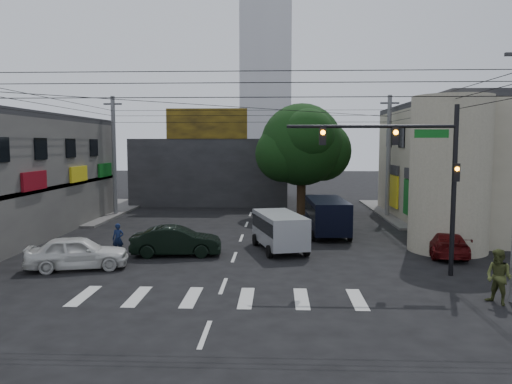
# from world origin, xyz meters

# --- Properties ---
(ground) EXTENTS (160.00, 160.00, 0.00)m
(ground) POSITION_xyz_m (0.00, 0.00, 0.00)
(ground) COLOR black
(ground) RESTS_ON ground
(sidewalk_far_left) EXTENTS (16.00, 16.00, 0.15)m
(sidewalk_far_left) POSITION_xyz_m (-18.00, 18.00, 0.07)
(sidewalk_far_left) COLOR #514F4C
(sidewalk_far_left) RESTS_ON ground
(sidewalk_far_right) EXTENTS (16.00, 16.00, 0.15)m
(sidewalk_far_right) POSITION_xyz_m (18.00, 18.00, 0.07)
(sidewalk_far_right) COLOR #514F4C
(sidewalk_far_right) RESTS_ON ground
(building_right) EXTENTS (14.00, 18.00, 8.00)m
(building_right) POSITION_xyz_m (18.00, 13.00, 4.00)
(building_right) COLOR gray
(building_right) RESTS_ON ground
(corner_column) EXTENTS (4.00, 4.00, 8.00)m
(corner_column) POSITION_xyz_m (11.00, 4.00, 4.00)
(corner_column) COLOR gray
(corner_column) RESTS_ON ground
(building_far) EXTENTS (14.00, 10.00, 6.00)m
(building_far) POSITION_xyz_m (-4.00, 26.00, 3.00)
(building_far) COLOR #232326
(building_far) RESTS_ON ground
(billboard) EXTENTS (7.00, 0.30, 2.60)m
(billboard) POSITION_xyz_m (-4.00, 21.10, 7.30)
(billboard) COLOR olive
(billboard) RESTS_ON building_far
(tower_distant) EXTENTS (9.00, 9.00, 44.00)m
(tower_distant) POSITION_xyz_m (0.00, 70.00, 22.00)
(tower_distant) COLOR silver
(tower_distant) RESTS_ON ground
(street_tree) EXTENTS (6.40, 6.40, 8.70)m
(street_tree) POSITION_xyz_m (4.00, 17.00, 5.47)
(street_tree) COLOR black
(street_tree) RESTS_ON ground
(traffic_gantry) EXTENTS (7.10, 0.35, 7.20)m
(traffic_gantry) POSITION_xyz_m (7.82, -1.00, 4.83)
(traffic_gantry) COLOR black
(traffic_gantry) RESTS_ON ground
(utility_pole_far_left) EXTENTS (0.32, 0.32, 9.20)m
(utility_pole_far_left) POSITION_xyz_m (-10.50, 16.00, 4.60)
(utility_pole_far_left) COLOR #59595B
(utility_pole_far_left) RESTS_ON ground
(utility_pole_far_right) EXTENTS (0.32, 0.32, 9.20)m
(utility_pole_far_right) POSITION_xyz_m (10.50, 16.00, 4.60)
(utility_pole_far_right) COLOR #59595B
(utility_pole_far_right) RESTS_ON ground
(dark_sedan) EXTENTS (2.41, 4.75, 1.47)m
(dark_sedan) POSITION_xyz_m (-2.92, 2.27, 0.73)
(dark_sedan) COLOR black
(dark_sedan) RESTS_ON ground
(white_compact) EXTENTS (3.85, 5.22, 1.49)m
(white_compact) POSITION_xyz_m (-6.79, -0.58, 0.75)
(white_compact) COLOR silver
(white_compact) RESTS_ON ground
(maroon_sedan) EXTENTS (2.59, 4.69, 1.26)m
(maroon_sedan) POSITION_xyz_m (10.50, 2.92, 0.63)
(maroon_sedan) COLOR #490A0B
(maroon_sedan) RESTS_ON ground
(silver_minivan) EXTENTS (5.50, 4.22, 1.95)m
(silver_minivan) POSITION_xyz_m (2.25, 3.64, 0.97)
(silver_minivan) COLOR #A5A8AD
(silver_minivan) RESTS_ON ground
(navy_van) EXTENTS (5.72, 2.62, 2.21)m
(navy_van) POSITION_xyz_m (5.15, 8.16, 1.11)
(navy_van) COLOR black
(navy_van) RESTS_ON ground
(traffic_officer) EXTENTS (0.59, 0.41, 1.58)m
(traffic_officer) POSITION_xyz_m (-5.92, 2.40, 0.79)
(traffic_officer) COLOR #131F43
(traffic_officer) RESTS_ON ground
(pedestrian_olive) EXTENTS (1.63, 1.61, 1.94)m
(pedestrian_olive) POSITION_xyz_m (9.82, -4.81, 0.97)
(pedestrian_olive) COLOR #3D451F
(pedestrian_olive) RESTS_ON ground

